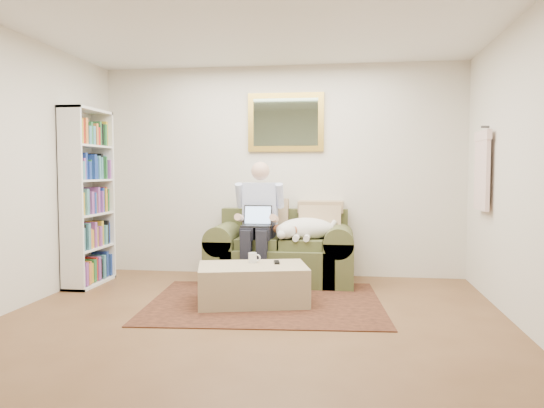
% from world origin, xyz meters
% --- Properties ---
extents(room_shell, '(4.51, 5.00, 2.61)m').
position_xyz_m(room_shell, '(0.00, 0.35, 1.30)').
color(room_shell, brown).
rests_on(room_shell, ground).
extents(rug, '(2.41, 1.99, 0.01)m').
position_xyz_m(rug, '(0.03, 1.04, 0.01)').
color(rug, black).
rests_on(rug, room_shell).
extents(sofa, '(1.68, 0.85, 1.01)m').
position_xyz_m(sofa, '(0.07, 2.04, 0.29)').
color(sofa, '#494F29').
rests_on(sofa, room_shell).
extents(seated_man, '(0.55, 0.79, 1.41)m').
position_xyz_m(seated_man, '(-0.18, 1.89, 0.70)').
color(seated_man, '#8C98D8').
rests_on(seated_man, sofa).
extents(laptop, '(0.33, 0.26, 0.24)m').
position_xyz_m(laptop, '(-0.18, 1.82, 0.74)').
color(laptop, black).
rests_on(laptop, seated_man).
extents(sleeping_dog, '(0.69, 0.43, 0.26)m').
position_xyz_m(sleeping_dog, '(0.37, 1.96, 0.64)').
color(sleeping_dog, white).
rests_on(sleeping_dog, sofa).
extents(ottoman, '(1.17, 0.90, 0.38)m').
position_xyz_m(ottoman, '(-0.09, 0.99, 0.19)').
color(ottoman, tan).
rests_on(ottoman, room_shell).
extents(coffee_mug, '(0.08, 0.08, 0.10)m').
position_xyz_m(coffee_mug, '(-0.11, 1.13, 0.43)').
color(coffee_mug, white).
rests_on(coffee_mug, ottoman).
extents(tv_remote, '(0.08, 0.16, 0.02)m').
position_xyz_m(tv_remote, '(0.13, 1.13, 0.39)').
color(tv_remote, black).
rests_on(tv_remote, ottoman).
extents(bookshelf, '(0.28, 0.80, 2.00)m').
position_xyz_m(bookshelf, '(-2.10, 1.60, 1.00)').
color(bookshelf, white).
rests_on(bookshelf, room_shell).
extents(wall_mirror, '(0.94, 0.04, 0.72)m').
position_xyz_m(wall_mirror, '(0.07, 2.47, 1.90)').
color(wall_mirror, gold).
rests_on(wall_mirror, room_shell).
extents(hanging_shirt, '(0.06, 0.52, 0.90)m').
position_xyz_m(hanging_shirt, '(2.19, 1.60, 1.35)').
color(hanging_shirt, '#F3CFC9').
rests_on(hanging_shirt, room_shell).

